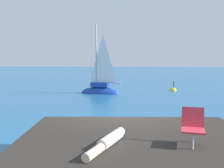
{
  "coord_description": "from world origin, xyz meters",
  "views": [
    {
      "loc": [
        0.62,
        -8.91,
        2.87
      ],
      "look_at": [
        -1.3,
        9.09,
        1.05
      ],
      "focal_mm": 40.39,
      "sensor_mm": 36.0,
      "label": 1
    }
  ],
  "objects": [
    {
      "name": "person_sunbather",
      "position": [
        -0.02,
        -3.68,
        1.1
      ],
      "size": [
        0.71,
        1.7,
        0.25
      ],
      "rotation": [
        0.0,
        0.0,
        4.39
      ],
      "color": "white",
      "rests_on": "shore_ledge"
    },
    {
      "name": "beach_chair",
      "position": [
        1.82,
        -3.34,
        1.43
      ],
      "size": [
        0.57,
        0.67,
        0.8
      ],
      "rotation": [
        0.0,
        0.0,
        4.55
      ],
      "color": "#E03342",
      "rests_on": "shore_ledge"
    },
    {
      "name": "ground_plane",
      "position": [
        0.0,
        0.0,
        0.0
      ],
      "size": [
        160.0,
        160.0,
        0.0
      ],
      "primitive_type": "plane",
      "color": "#236093"
    },
    {
      "name": "boulder_seaward",
      "position": [
        -1.74,
        -1.04,
        0.0
      ],
      "size": [
        0.78,
        0.89,
        0.59
      ],
      "primitive_type": "cube",
      "rotation": [
        -0.17,
        -0.05,
        1.65
      ],
      "color": "#292B21",
      "rests_on": "ground"
    },
    {
      "name": "sailboat_near",
      "position": [
        -2.55,
        11.57,
        0.34
      ],
      "size": [
        3.42,
        1.68,
        6.22
      ],
      "rotation": [
        0.0,
        0.0,
        2.96
      ],
      "color": "#193D99",
      "rests_on": "ground"
    },
    {
      "name": "marker_buoy",
      "position": [
        3.73,
        14.04,
        0.01
      ],
      "size": [
        0.56,
        0.56,
        1.13
      ],
      "color": "yellow",
      "rests_on": "ground"
    },
    {
      "name": "shore_ledge",
      "position": [
        0.59,
        -2.93,
        0.49
      ],
      "size": [
        6.04,
        4.7,
        0.99
      ],
      "primitive_type": "cube",
      "rotation": [
        0.0,
        0.0,
        0.1
      ],
      "color": "#2D2823",
      "rests_on": "ground"
    },
    {
      "name": "boulder_inland",
      "position": [
        -1.63,
        -0.67,
        0.0
      ],
      "size": [
        0.82,
        1.02,
        0.57
      ],
      "primitive_type": "cube",
      "rotation": [
        -0.01,
        0.05,
        1.49
      ],
      "color": "#2B2624",
      "rests_on": "ground"
    }
  ]
}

